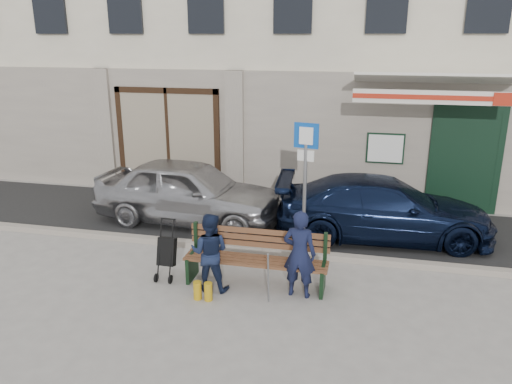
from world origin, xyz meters
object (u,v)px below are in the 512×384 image
(car_silver, at_px, (189,191))
(car_navy, at_px, (384,209))
(stroller, at_px, (167,253))
(parking_sign, at_px, (305,168))
(bench, at_px, (253,260))
(man, at_px, (299,254))
(woman, at_px, (210,252))

(car_silver, xyz_separation_m, car_navy, (4.20, 0.01, -0.08))
(car_silver, relative_size, stroller, 4.02)
(parking_sign, height_order, bench, parking_sign)
(bench, relative_size, stroller, 2.30)
(car_navy, height_order, man, man)
(bench, bearing_deg, car_navy, 50.41)
(bench, bearing_deg, parking_sign, 67.62)
(man, relative_size, stroller, 1.39)
(car_silver, height_order, woman, car_silver)
(car_navy, height_order, stroller, car_navy)
(man, bearing_deg, parking_sign, -80.69)
(man, bearing_deg, bench, -9.69)
(car_navy, relative_size, bench, 1.82)
(bench, bearing_deg, woman, -155.15)
(car_navy, distance_m, bench, 3.37)
(car_silver, relative_size, car_navy, 0.96)
(woman, bearing_deg, bench, -156.80)
(parking_sign, xyz_separation_m, stroller, (-2.14, -1.62, -1.20))
(car_silver, distance_m, woman, 3.20)
(car_silver, relative_size, woman, 3.18)
(parking_sign, distance_m, man, 1.99)
(man, distance_m, stroller, 2.32)
(car_silver, xyz_separation_m, woman, (1.40, -2.88, -0.05))
(car_navy, relative_size, woman, 3.30)
(stroller, bearing_deg, car_navy, 36.94)
(parking_sign, height_order, man, parking_sign)
(car_navy, height_order, bench, car_navy)
(woman, distance_m, stroller, 0.90)
(car_silver, distance_m, man, 3.98)
(car_silver, relative_size, man, 2.89)
(car_silver, height_order, parking_sign, parking_sign)
(man, xyz_separation_m, woman, (-1.45, -0.11, -0.06))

